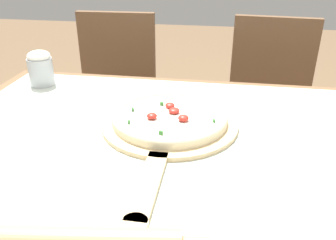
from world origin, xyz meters
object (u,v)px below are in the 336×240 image
pizza_peel (168,127)px  chair_left (115,93)px  pizza (170,117)px  chair_right (268,103)px  flour_cup (40,68)px

pizza_peel → chair_left: 0.88m
pizza → chair_right: size_ratio=0.34×
chair_left → chair_right: size_ratio=1.00×
pizza_peel → pizza: (0.00, 0.03, 0.02)m
chair_right → flour_cup: 1.02m
chair_right → flour_cup: size_ratio=7.43×
flour_cup → pizza_peel: bearing=-28.0°
pizza_peel → pizza: bearing=90.0°
pizza → chair_right: 0.85m
pizza → flour_cup: size_ratio=2.55×
pizza_peel → chair_right: bearing=65.0°
pizza_peel → pizza: 0.03m
pizza → pizza_peel: bearing=-90.0°
pizza_peel → pizza: size_ratio=1.95×
chair_left → flour_cup: 0.58m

